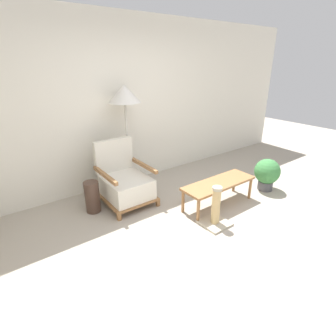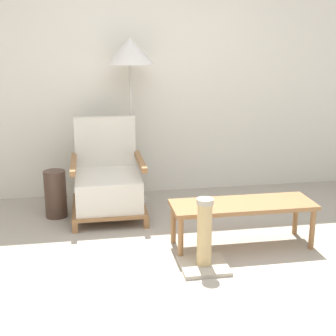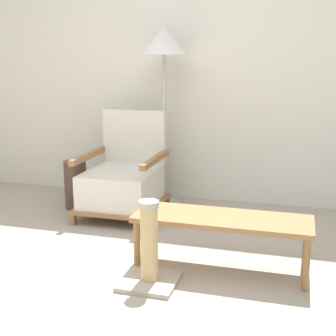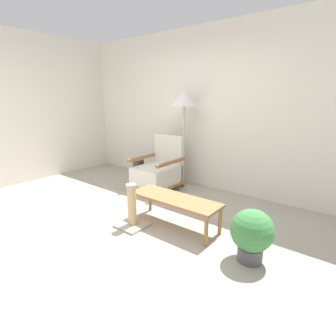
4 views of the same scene
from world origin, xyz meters
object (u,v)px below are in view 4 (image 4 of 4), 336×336
at_px(potted_plant, 252,233).
at_px(coffee_table, 174,201).
at_px(floor_lamp, 184,102).
at_px(vase, 139,171).
at_px(armchair, 158,172).
at_px(scratching_post, 132,212).

bearing_deg(potted_plant, coffee_table, 173.36).
height_order(floor_lamp, vase, floor_lamp).
height_order(armchair, scratching_post, armchair).
bearing_deg(coffee_table, armchair, 139.15).
xyz_separation_m(armchair, vase, (-0.50, 0.04, -0.09)).
xyz_separation_m(coffee_table, scratching_post, (-0.40, -0.33, -0.14)).
bearing_deg(floor_lamp, coffee_table, -58.84).
bearing_deg(potted_plant, armchair, 153.60).
distance_m(floor_lamp, potted_plant, 2.56).
distance_m(coffee_table, vase, 1.82).
bearing_deg(coffee_table, vase, 148.66).
height_order(vase, potted_plant, potted_plant).
xyz_separation_m(floor_lamp, coffee_table, (0.77, -1.28, -1.15)).
relative_size(coffee_table, vase, 2.56).
height_order(coffee_table, vase, vase).
height_order(armchair, potted_plant, armchair).
bearing_deg(floor_lamp, armchair, -126.71).
bearing_deg(potted_plant, floor_lamp, 142.04).
bearing_deg(vase, armchair, -4.18).
distance_m(floor_lamp, vase, 1.51).
distance_m(vase, scratching_post, 1.72).
relative_size(vase, scratching_post, 0.84).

